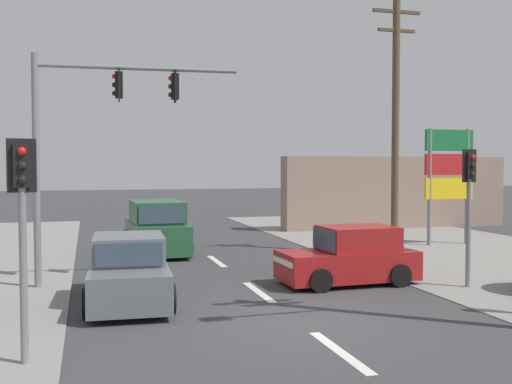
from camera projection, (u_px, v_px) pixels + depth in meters
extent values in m
plane|color=#3A3A3D|center=(299.00, 322.00, 12.01)|extent=(140.00, 140.00, 0.00)
cube|color=silver|center=(340.00, 351.00, 10.09)|extent=(0.20, 2.40, 0.01)
cube|color=silver|center=(258.00, 292.00, 14.89)|extent=(0.20, 2.40, 0.01)
cube|color=silver|center=(217.00, 261.00, 19.70)|extent=(0.20, 2.40, 0.01)
cylinder|color=brown|center=(395.00, 128.00, 20.95)|extent=(0.26, 0.26, 8.95)
cube|color=brown|center=(397.00, 12.00, 20.77)|extent=(1.80, 0.12, 0.11)
cube|color=brown|center=(396.00, 31.00, 20.80)|extent=(1.40, 0.12, 0.10)
cylinder|color=slate|center=(36.00, 171.00, 15.27)|extent=(0.18, 0.18, 6.00)
cylinder|color=slate|center=(139.00, 68.00, 15.71)|extent=(5.20, 0.42, 0.11)
cube|color=black|center=(119.00, 85.00, 15.61)|extent=(0.22, 0.27, 0.68)
cube|color=black|center=(119.00, 85.00, 15.61)|extent=(0.07, 0.44, 0.84)
sphere|color=red|center=(114.00, 76.00, 15.58)|extent=(0.13, 0.13, 0.13)
sphere|color=black|center=(114.00, 85.00, 15.59)|extent=(0.13, 0.13, 0.13)
sphere|color=black|center=(114.00, 93.00, 15.60)|extent=(0.13, 0.13, 0.13)
cube|color=black|center=(175.00, 87.00, 15.93)|extent=(0.22, 0.27, 0.68)
cube|color=black|center=(175.00, 87.00, 15.93)|extent=(0.07, 0.44, 0.84)
sphere|color=red|center=(170.00, 78.00, 15.89)|extent=(0.13, 0.13, 0.13)
sphere|color=black|center=(170.00, 86.00, 15.90)|extent=(0.13, 0.13, 0.13)
sphere|color=black|center=(171.00, 95.00, 15.91)|extent=(0.13, 0.13, 0.13)
cylinder|color=slate|center=(468.00, 234.00, 15.34)|extent=(0.12, 0.12, 2.80)
cube|color=black|center=(469.00, 166.00, 15.27)|extent=(0.29, 0.24, 0.68)
cube|color=black|center=(469.00, 166.00, 15.27)|extent=(0.44, 0.11, 0.84)
sphere|color=red|center=(473.00, 157.00, 15.15)|extent=(0.13, 0.13, 0.13)
sphere|color=black|center=(473.00, 166.00, 15.16)|extent=(0.13, 0.13, 0.13)
sphere|color=black|center=(473.00, 174.00, 15.17)|extent=(0.13, 0.13, 0.13)
cylinder|color=slate|center=(23.00, 277.00, 9.36)|extent=(0.12, 0.12, 2.80)
cube|color=black|center=(22.00, 166.00, 9.29)|extent=(0.29, 0.24, 0.68)
cube|color=black|center=(22.00, 166.00, 9.29)|extent=(0.44, 0.12, 0.84)
sphere|color=red|center=(22.00, 151.00, 9.17)|extent=(0.13, 0.13, 0.13)
sphere|color=black|center=(22.00, 166.00, 9.18)|extent=(0.13, 0.13, 0.13)
sphere|color=black|center=(22.00, 180.00, 9.19)|extent=(0.13, 0.13, 0.13)
cylinder|color=slate|center=(430.00, 187.00, 23.46)|extent=(0.16, 0.16, 4.60)
cylinder|color=slate|center=(467.00, 187.00, 23.93)|extent=(0.16, 0.16, 4.60)
cube|color=#196B38|center=(449.00, 140.00, 23.62)|extent=(2.10, 0.14, 0.84)
cube|color=red|center=(449.00, 164.00, 23.66)|extent=(2.10, 0.14, 0.84)
cube|color=yellow|center=(449.00, 188.00, 23.70)|extent=(2.10, 0.14, 0.84)
cube|color=gray|center=(396.00, 192.00, 30.30)|extent=(12.00, 1.00, 3.60)
cube|color=#235633|center=(156.00, 235.00, 21.53)|extent=(1.93, 4.54, 1.00)
cube|color=#235633|center=(157.00, 212.00, 21.30)|extent=(1.77, 2.73, 0.76)
cube|color=#384756|center=(152.00, 209.00, 22.61)|extent=(1.58, 0.09, 0.65)
cube|color=#384756|center=(162.00, 214.00, 19.99)|extent=(1.55, 0.09, 0.61)
cube|color=white|center=(149.00, 223.00, 23.69)|extent=(1.56, 0.07, 0.14)
cylinder|color=black|center=(127.00, 239.00, 22.61)|extent=(0.23, 0.72, 0.72)
cylinder|color=black|center=(175.00, 238.00, 23.14)|extent=(0.23, 0.72, 0.72)
cylinder|color=black|center=(134.00, 249.00, 19.94)|extent=(0.23, 0.72, 0.72)
cylinder|color=black|center=(189.00, 247.00, 20.48)|extent=(0.23, 0.72, 0.72)
cube|color=maroon|center=(347.00, 265.00, 15.88)|extent=(3.65, 1.71, 0.76)
cube|color=maroon|center=(358.00, 238.00, 15.94)|extent=(1.94, 1.54, 0.64)
cube|color=#384756|center=(324.00, 240.00, 15.65)|extent=(0.10, 1.36, 0.54)
cube|color=#384756|center=(390.00, 237.00, 16.24)|extent=(0.10, 1.33, 0.51)
cube|color=white|center=(283.00, 262.00, 15.33)|extent=(0.08, 1.36, 0.14)
cylinder|color=black|center=(321.00, 281.00, 14.80)|extent=(0.61, 0.20, 0.60)
cylinder|color=black|center=(297.00, 270.00, 16.32)|extent=(0.61, 0.20, 0.60)
cylinder|color=black|center=(400.00, 276.00, 15.47)|extent=(0.61, 0.20, 0.60)
cylinder|color=black|center=(370.00, 266.00, 16.99)|extent=(0.61, 0.20, 0.60)
cube|color=slate|center=(129.00, 279.00, 13.73)|extent=(1.91, 4.28, 0.80)
cube|color=slate|center=(128.00, 249.00, 13.65)|extent=(1.66, 1.98, 0.62)
cube|color=#384756|center=(128.00, 243.00, 14.60)|extent=(1.44, 0.13, 0.53)
cube|color=#384756|center=(129.00, 255.00, 12.71)|extent=(1.41, 0.13, 0.50)
cube|color=white|center=(128.00, 257.00, 15.79)|extent=(1.45, 0.11, 0.14)
cylinder|color=black|center=(93.00, 280.00, 14.82)|extent=(0.22, 0.65, 0.64)
cylinder|color=black|center=(162.00, 277.00, 15.20)|extent=(0.22, 0.65, 0.64)
cylinder|color=black|center=(87.00, 303.00, 12.28)|extent=(0.22, 0.65, 0.64)
cylinder|color=black|center=(171.00, 299.00, 12.66)|extent=(0.22, 0.65, 0.64)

